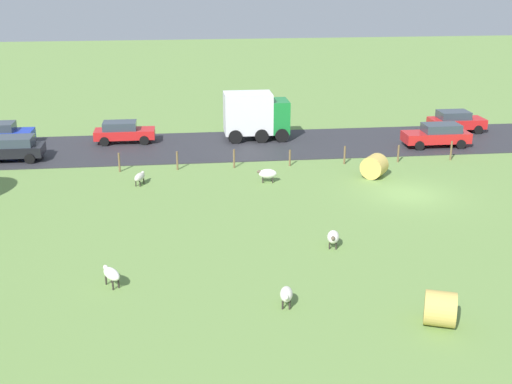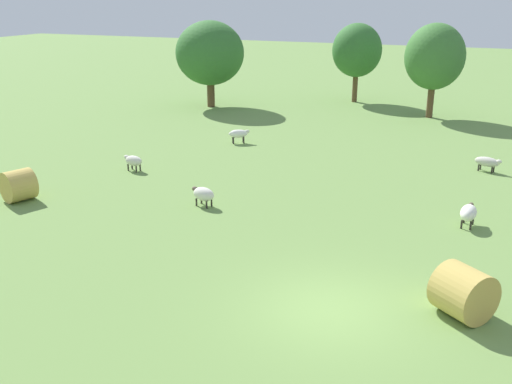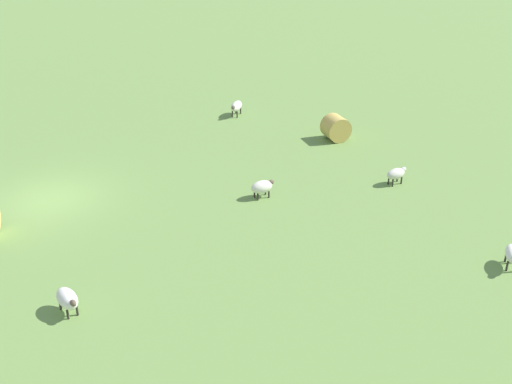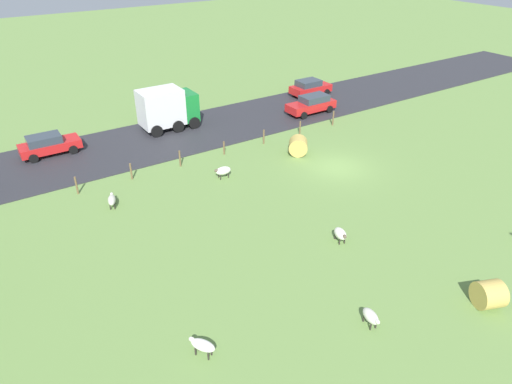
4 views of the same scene
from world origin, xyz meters
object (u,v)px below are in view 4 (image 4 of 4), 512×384
object	(u,v)px
sheep_0	(223,171)
sheep_2	(112,200)
hay_bale_0	(489,294)
truck_0	(167,108)
car_1	(48,144)
sheep_3	(340,234)
hay_bale_1	(298,146)
car_4	(312,104)
car_6	(310,87)
sheep_5	(203,345)
sheep_4	(371,316)

from	to	relation	value
sheep_0	sheep_2	bearing A→B (deg)	86.58
sheep_2	hay_bale_0	size ratio (longest dim) A/B	1.00
truck_0	car_1	size ratio (longest dim) A/B	1.09
sheep_3	car_1	size ratio (longest dim) A/B	0.26
hay_bale_1	car_4	xyz separation A→B (m)	(6.17, -6.28, 0.20)
sheep_3	hay_bale_1	xyz separation A→B (m)	(9.81, -4.76, 0.19)
car_1	car_6	size ratio (longest dim) A/B	1.04
sheep_5	car_1	xyz separation A→B (m)	(22.31, 1.00, 0.32)
sheep_4	car_4	world-z (taller)	car_4
sheep_3	sheep_4	distance (m)	5.92
sheep_4	truck_0	xyz separation A→B (m)	(24.66, -1.77, 1.35)
hay_bale_0	car_4	world-z (taller)	car_4
hay_bale_1	car_6	xyz separation A→B (m)	(10.09, -9.24, 0.20)
sheep_5	car_4	world-z (taller)	car_4
sheep_4	car_4	distance (m)	25.33
sheep_4	hay_bale_0	world-z (taller)	hay_bale_0
truck_0	car_1	xyz separation A→B (m)	(0.08, 9.33, -0.99)
sheep_4	truck_0	bearing A→B (deg)	-4.12
car_1	car_4	world-z (taller)	car_4
sheep_3	sheep_5	distance (m)	9.90
hay_bale_1	sheep_2	bearing A→B (deg)	89.02
sheep_2	sheep_5	size ratio (longest dim) A/B	1.11
sheep_3	car_4	size ratio (longest dim) A/B	0.25
sheep_3	truck_0	xyz separation A→B (m)	(19.53, 1.19, 1.34)
sheep_0	sheep_3	world-z (taller)	sheep_0
sheep_0	hay_bale_1	size ratio (longest dim) A/B	0.87
sheep_0	sheep_3	distance (m)	9.74
car_1	car_6	xyz separation A→B (m)	(0.28, -24.51, 0.03)
sheep_0	car_1	xyz separation A→B (m)	(10.01, 8.87, 0.32)
truck_0	car_4	bearing A→B (deg)	-106.20
car_4	car_6	xyz separation A→B (m)	(3.92, -2.96, -0.00)
sheep_5	car_6	world-z (taller)	car_6
sheep_5	car_4	size ratio (longest dim) A/B	0.25
car_1	hay_bale_0	bearing A→B (deg)	-154.58
car_1	hay_bale_1	bearing A→B (deg)	-122.71
car_4	hay_bale_0	bearing A→B (deg)	158.98
sheep_4	truck_0	distance (m)	24.76
car_4	car_1	bearing A→B (deg)	80.43
car_1	car_6	world-z (taller)	car_6
car_1	truck_0	bearing A→B (deg)	-90.52
sheep_3	sheep_4	world-z (taller)	sheep_3
sheep_4	truck_0	size ratio (longest dim) A/B	0.24
sheep_0	hay_bale_1	world-z (taller)	hay_bale_1
hay_bale_1	hay_bale_0	bearing A→B (deg)	171.30
sheep_5	truck_0	distance (m)	23.78
sheep_4	hay_bale_1	xyz separation A→B (m)	(14.93, -7.72, 0.19)
sheep_0	car_4	size ratio (longest dim) A/B	0.26
hay_bale_0	car_1	world-z (taller)	car_1
car_6	truck_0	bearing A→B (deg)	91.38
sheep_5	car_1	world-z (taller)	car_1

